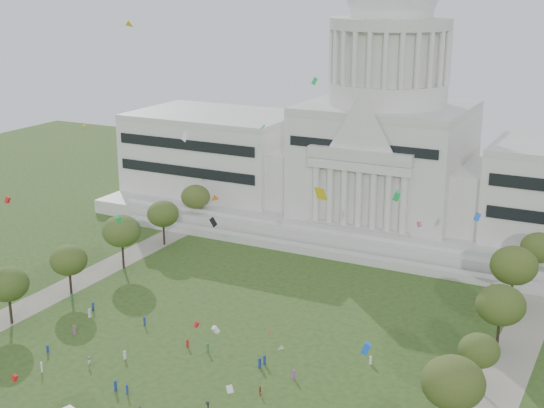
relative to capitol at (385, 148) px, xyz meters
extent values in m
cube|color=beige|center=(0.00, 1.41, -20.30)|extent=(160.00, 60.00, 4.00)
cube|color=beige|center=(0.00, -31.59, -21.30)|extent=(130.00, 3.00, 2.00)
cube|color=beige|center=(0.00, -23.59, -19.80)|extent=(140.00, 3.00, 5.00)
cube|color=beige|center=(-55.00, 0.41, -7.30)|extent=(50.00, 34.00, 22.00)
cube|color=beige|center=(-27.00, -1.59, -10.30)|extent=(12.00, 26.00, 16.00)
cube|color=beige|center=(27.00, -1.59, -10.30)|extent=(12.00, 26.00, 16.00)
cube|color=beige|center=(0.00, 0.41, -4.30)|extent=(44.00, 38.00, 28.00)
cube|color=beige|center=(0.00, -19.59, -1.10)|extent=(28.00, 3.00, 2.40)
cube|color=black|center=(-55.00, -16.79, -5.30)|extent=(46.00, 0.40, 11.00)
cylinder|color=beige|center=(0.00, 0.41, 15.10)|extent=(32.00, 32.00, 6.00)
cylinder|color=beige|center=(0.00, 0.41, 25.10)|extent=(28.00, 28.00, 14.00)
cylinder|color=beige|center=(0.00, 0.41, 33.60)|extent=(32.40, 32.40, 3.00)
cylinder|color=beige|center=(0.00, 0.41, 39.10)|extent=(22.00, 22.00, 8.00)
cube|color=gray|center=(-48.00, -83.59, -22.28)|extent=(8.00, 160.00, 0.04)
cube|color=gray|center=(48.00, -83.59, -22.28)|extent=(8.00, 160.00, 0.04)
cylinder|color=black|center=(-45.04, -96.29, -19.56)|extent=(0.56, 0.56, 5.47)
ellipsoid|color=#314A17|center=(-45.04, -96.29, -13.77)|extent=(8.42, 8.42, 6.89)
ellipsoid|color=#374719|center=(44.17, -96.15, -12.62)|extent=(9.55, 9.55, 7.82)
cylinder|color=black|center=(-44.09, -79.67, -19.66)|extent=(0.56, 0.56, 5.27)
ellipsoid|color=#364918|center=(-44.09, -79.67, -14.07)|extent=(8.12, 8.12, 6.65)
cylinder|color=black|center=(44.40, -79.10, -20.02)|extent=(0.56, 0.56, 4.56)
ellipsoid|color=#344717|center=(44.40, -79.10, -15.19)|extent=(7.01, 7.01, 5.74)
cylinder|color=black|center=(-44.08, -61.17, -19.28)|extent=(0.56, 0.56, 6.03)
ellipsoid|color=#394F1D|center=(-44.08, -61.17, -12.89)|extent=(9.29, 9.29, 7.60)
cylinder|color=black|center=(44.76, -63.55, -19.31)|extent=(0.56, 0.56, 5.97)
ellipsoid|color=#354916|center=(44.76, -63.55, -12.99)|extent=(9.19, 9.19, 7.52)
cylinder|color=black|center=(-45.22, -42.58, -19.59)|extent=(0.56, 0.56, 5.41)
ellipsoid|color=#324916|center=(-45.22, -42.58, -13.86)|extent=(8.33, 8.33, 6.81)
cylinder|color=black|center=(43.49, -43.40, -19.11)|extent=(0.56, 0.56, 6.37)
ellipsoid|color=#3B4F17|center=(43.49, -43.40, -12.35)|extent=(9.82, 9.82, 8.03)
cylinder|color=black|center=(-46.87, -24.45, -19.64)|extent=(0.56, 0.56, 5.32)
ellipsoid|color=#3C4B1A|center=(-46.87, -24.45, -14.00)|extent=(8.19, 8.19, 6.70)
cylinder|color=black|center=(45.96, -25.46, -19.56)|extent=(0.56, 0.56, 5.47)
ellipsoid|color=#374917|center=(45.96, -25.46, -13.77)|extent=(8.42, 8.42, 6.89)
imported|color=#26262B|center=(7.72, -106.33, -21.31)|extent=(1.02, 1.42, 1.98)
imported|color=silver|center=(-19.34, -102.91, -21.40)|extent=(1.02, 0.94, 1.79)
imported|color=#B21E1E|center=(12.69, -97.73, -21.53)|extent=(0.80, 1.01, 1.52)
cube|color=silver|center=(25.50, -79.30, -21.50)|extent=(0.49, 0.40, 1.59)
cube|color=navy|center=(-29.55, -102.59, -21.57)|extent=(0.32, 0.43, 1.46)
cube|color=silver|center=(-32.86, -86.83, -21.33)|extent=(0.34, 0.52, 1.92)
cube|color=navy|center=(-20.49, -84.81, -21.37)|extent=(0.58, 0.54, 1.86)
cube|color=navy|center=(-34.51, -83.82, -21.40)|extent=(0.44, 0.55, 1.79)
cube|color=navy|center=(-9.68, -107.70, -21.36)|extent=(0.43, 0.56, 1.87)
cube|color=#994C8C|center=(15.43, -90.44, -21.42)|extent=(0.52, 0.40, 1.74)
cube|color=navy|center=(8.50, -88.12, -21.42)|extent=(0.31, 0.48, 1.75)
cube|color=#B21E1E|center=(-7.62, -88.78, -21.54)|extent=(0.38, 0.46, 1.50)
cube|color=silver|center=(-25.40, -108.50, -21.37)|extent=(0.56, 0.57, 1.85)
cube|color=silver|center=(-15.24, -97.99, -21.50)|extent=(0.39, 0.49, 1.59)
cube|color=navy|center=(8.29, -89.56, -21.37)|extent=(0.41, 0.55, 1.85)
cube|color=#33723F|center=(-3.18, -88.76, -21.39)|extent=(0.42, 0.54, 1.81)
cube|color=navy|center=(-7.27, -107.66, -21.42)|extent=(0.48, 0.54, 1.75)
cube|color=#994C8C|center=(-30.24, -94.45, -21.34)|extent=(0.58, 0.47, 1.91)
cube|color=#33723F|center=(-42.00, -81.90, -21.55)|extent=(0.26, 0.40, 1.49)
camera|label=1|loc=(65.79, -196.89, 44.14)|focal=50.00mm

